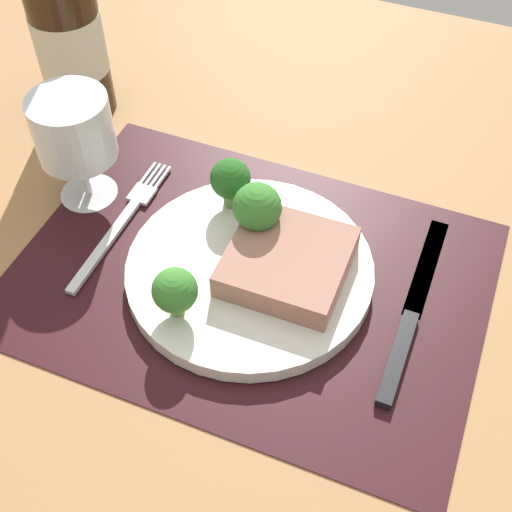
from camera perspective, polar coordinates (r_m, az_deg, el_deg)
name	(u,v)px	position (r cm, az deg, el deg)	size (l,w,h in cm)	color
ground_plane	(250,287)	(67.41, -0.52, -2.60)	(140.00, 110.00, 3.00)	#996D42
placemat	(250,277)	(66.11, -0.53, -1.73)	(44.71, 32.42, 0.30)	black
plate	(250,270)	(65.37, -0.53, -1.21)	(23.66, 23.66, 1.60)	silver
steak	(287,262)	(63.35, 2.64, -0.47)	(10.89, 10.90, 2.67)	#9E6B5B
broccoli_center	(230,180)	(68.03, -2.15, 6.37)	(4.10, 4.10, 5.51)	#5B8942
broccoli_front_edge	(257,208)	(64.37, 0.11, 4.05)	(4.70, 4.70, 6.40)	#6B994C
broccoli_near_fork	(175,291)	(59.39, -6.78, -2.91)	(4.06, 4.06, 5.18)	#6B994C
fork	(122,222)	(71.67, -11.15, 2.81)	(2.40, 19.20, 0.50)	silver
knife	(410,319)	(64.09, 12.71, -5.18)	(1.80, 23.00, 0.80)	black
wine_bottle	(67,31)	(82.31, -15.48, 17.67)	(7.90, 7.90, 29.87)	#331E0F
wine_glass	(74,134)	(70.77, -14.94, 9.82)	(7.94, 7.94, 12.35)	silver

